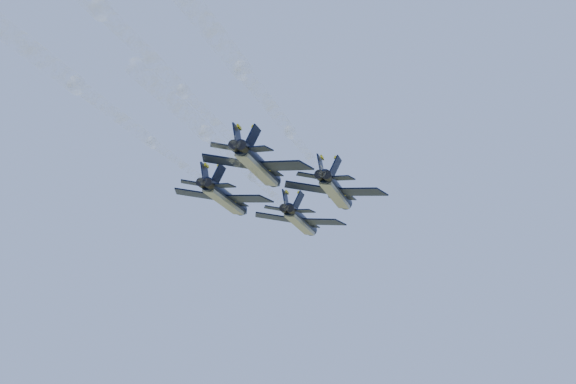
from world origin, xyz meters
The scene contains 7 objects.
jet_lead centered at (-1.60, 16.11, 101.08)m, with size 14.12×19.30×4.58m.
jet_left centered at (-4.89, 0.39, 101.08)m, with size 14.12×19.30×4.58m.
jet_right centered at (10.12, 5.96, 101.08)m, with size 14.12×19.30×4.58m.
jet_slot centered at (6.61, -8.36, 101.08)m, with size 14.12×19.30×4.58m.
smoke_trail_lead centered at (10.15, -22.69, 101.12)m, with size 16.79×50.71×2.12m.
smoke_trail_left centered at (6.86, -38.41, 101.12)m, with size 16.79×50.71×2.12m.
smoke_trail_right centered at (21.88, -32.84, 101.12)m, with size 16.79×50.71×2.12m.
Camera 1 is at (59.85, -88.26, 65.86)m, focal length 50.00 mm.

